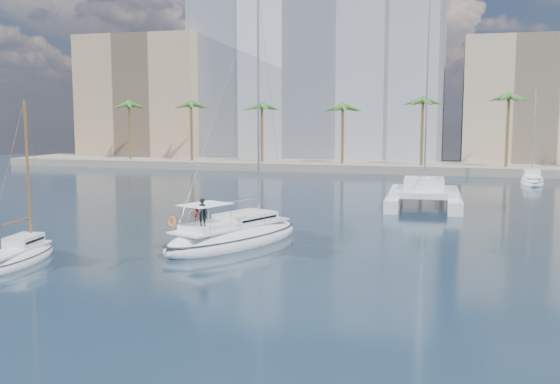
% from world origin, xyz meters
% --- Properties ---
extents(ground, '(160.00, 160.00, 0.00)m').
position_xyz_m(ground, '(0.00, 0.00, 0.00)').
color(ground, black).
rests_on(ground, ground).
extents(quay, '(120.00, 14.00, 1.20)m').
position_xyz_m(quay, '(0.00, 61.00, 0.60)').
color(quay, gray).
rests_on(quay, ground).
extents(building_modern, '(42.00, 16.00, 28.00)m').
position_xyz_m(building_modern, '(-12.00, 73.00, 14.00)').
color(building_modern, silver).
rests_on(building_modern, ground).
extents(building_tan_left, '(22.00, 14.00, 22.00)m').
position_xyz_m(building_tan_left, '(-42.00, 69.00, 11.00)').
color(building_tan_left, tan).
rests_on(building_tan_left, ground).
extents(building_beige, '(20.00, 14.00, 20.00)m').
position_xyz_m(building_beige, '(22.00, 70.00, 10.00)').
color(building_beige, '#CBAF92').
rests_on(building_beige, ground).
extents(palm_left, '(3.60, 3.60, 12.30)m').
position_xyz_m(palm_left, '(-34.00, 57.00, 10.28)').
color(palm_left, brown).
rests_on(palm_left, ground).
extents(palm_centre, '(3.60, 3.60, 12.30)m').
position_xyz_m(palm_centre, '(0.00, 57.00, 10.28)').
color(palm_centre, brown).
rests_on(palm_centre, ground).
extents(main_sloop, '(8.02, 12.09, 17.19)m').
position_xyz_m(main_sloop, '(-2.97, 3.45, 0.53)').
color(main_sloop, white).
rests_on(main_sloop, ground).
extents(small_sloop, '(2.83, 6.89, 9.63)m').
position_xyz_m(small_sloop, '(-12.88, -4.62, 0.38)').
color(small_sloop, white).
rests_on(small_sloop, ground).
extents(catamaran, '(6.85, 13.12, 18.74)m').
position_xyz_m(catamaran, '(8.02, 24.79, 1.17)').
color(catamaran, white).
rests_on(catamaran, ground).
extents(seagull, '(1.17, 0.50, 0.22)m').
position_xyz_m(seagull, '(-6.31, 3.02, 1.13)').
color(seagull, silver).
rests_on(seagull, ground).
extents(moored_yacht_a, '(3.37, 9.52, 11.90)m').
position_xyz_m(moored_yacht_a, '(20.00, 47.00, 0.00)').
color(moored_yacht_a, white).
rests_on(moored_yacht_a, ground).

